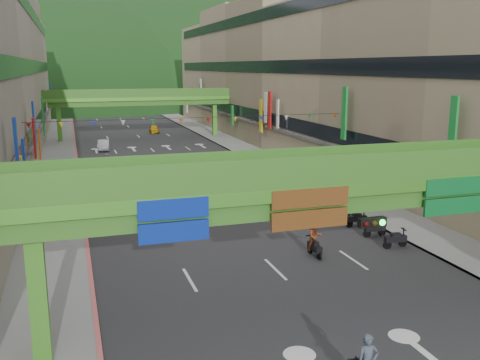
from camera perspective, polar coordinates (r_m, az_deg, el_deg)
name	(u,v)px	position (r m, az deg, el deg)	size (l,w,h in m)	color
road_slab	(158,155)	(63.69, -8.79, 2.65)	(18.00, 140.00, 0.02)	#28282B
sidewalk_left	(59,159)	(62.96, -18.73, 2.10)	(4.00, 140.00, 0.15)	gray
sidewalk_right	(246,150)	(66.23, 0.66, 3.21)	(4.00, 140.00, 0.15)	gray
curb_left	(77,158)	(62.95, -17.00, 2.23)	(0.20, 140.00, 0.18)	#CC5959
curb_right	(231,151)	(65.66, -0.92, 3.14)	(0.20, 140.00, 0.18)	gray
building_row_right	(307,73)	(68.36, 7.13, 11.29)	(12.80, 95.00, 19.00)	gray
overpass_near	(363,200)	(21.04, 12.98, -2.13)	(28.00, 12.27, 7.10)	#4C9E2D
overpass_far	(139,101)	(77.87, -10.68, 8.27)	(28.00, 2.20, 7.10)	#4C9E2D
hill_left	(50,101)	(172.51, -19.64, 7.94)	(168.00, 140.00, 112.00)	#1C4419
hill_right	(169,95)	(195.48, -7.55, 8.93)	(208.00, 176.00, 128.00)	#1C4419
bunting_string	(195,121)	(43.41, -4.85, 6.33)	(26.00, 0.36, 0.47)	black
scooter_rider_mid	(315,239)	(29.59, 8.00, -6.24)	(0.81, 1.60, 1.99)	black
scooter_rider_left	(175,186)	(42.46, -6.94, -0.60)	(1.01, 1.60, 2.04)	gray
scooter_rider_far	(107,164)	(52.58, -14.01, 1.64)	(0.93, 1.60, 2.11)	maroon
parked_scooter_row	(365,223)	(34.76, 13.24, -4.53)	(1.60, 7.15, 1.08)	black
car_silver	(103,145)	(68.50, -14.36, 3.62)	(1.38, 3.96, 1.31)	#9D9FA5
car_yellow	(154,129)	(85.20, -9.15, 5.39)	(1.44, 3.57, 1.22)	#CE980D
pedestrian_dark	(359,193)	(41.66, 12.53, -1.42)	(0.89, 0.37, 1.51)	#22242B
pedestrian_blue	(327,176)	(47.11, 9.30, 0.46)	(0.86, 0.55, 1.84)	#304258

